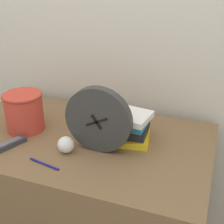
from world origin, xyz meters
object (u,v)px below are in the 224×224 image
Objects in this scene: book_stack at (123,125)px; crumpled_paper_ball at (66,145)px; tv_remote at (7,145)px; desk_clock at (98,120)px; pen at (44,164)px; basket at (24,111)px.

book_stack reaches higher than crumpled_paper_ball.
crumpled_paper_ball is at bearing 12.37° from tv_remote.
desk_clock reaches higher than pen.
desk_clock is 4.05× the size of crumpled_paper_ball.
basket is at bearing -170.79° from book_stack.
tv_remote is at bearing -162.59° from desk_clock.
desk_clock is 0.16m from crumpled_paper_ball.
pen is at bearing -108.49° from crumpled_paper_ball.
tv_remote is (-0.35, -0.11, -0.12)m from desk_clock.
pen is at bearing -132.38° from desk_clock.
pen is (0.20, -0.05, -0.01)m from tv_remote.
tv_remote is (0.02, -0.16, -0.08)m from basket.
crumpled_paper_ball reaches higher than tv_remote.
basket is 0.18m from tv_remote.
pen is (-0.04, -0.11, -0.03)m from crumpled_paper_ball.
pen is at bearing -14.95° from tv_remote.
book_stack is 1.46× the size of basket.
basket is at bearing 136.15° from pen.
pen is (-0.21, -0.28, -0.06)m from book_stack.
tv_remote is 1.19× the size of pen.
desk_clock is at bearing -7.31° from basket.
tv_remote reaches higher than pen.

